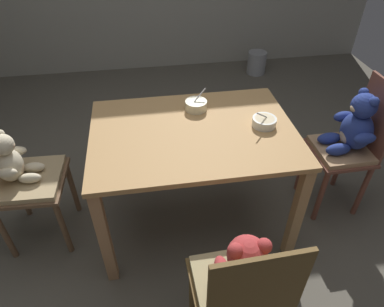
# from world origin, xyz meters

# --- Properties ---
(ground_plane) EXTENTS (5.20, 5.20, 0.04)m
(ground_plane) POSITION_xyz_m (0.00, 0.00, -0.02)
(ground_plane) COLOR #575248
(dining_table) EXTENTS (1.18, 0.85, 0.75)m
(dining_table) POSITION_xyz_m (0.00, 0.00, 0.64)
(dining_table) COLOR tan
(dining_table) RESTS_ON ground_plane
(teddy_chair_near_right) EXTENTS (0.37, 0.37, 0.95)m
(teddy_chair_near_right) POSITION_xyz_m (1.03, 0.01, 0.59)
(teddy_chair_near_right) COLOR brown
(teddy_chair_near_right) RESTS_ON ground_plane
(teddy_chair_near_left) EXTENTS (0.42, 0.43, 0.87)m
(teddy_chair_near_left) POSITION_xyz_m (-1.03, 0.03, 0.53)
(teddy_chair_near_left) COLOR brown
(teddy_chair_near_left) RESTS_ON ground_plane
(teddy_chair_near_front) EXTENTS (0.41, 0.39, 0.95)m
(teddy_chair_near_front) POSITION_xyz_m (0.06, -0.87, 0.58)
(teddy_chair_near_front) COLOR brown
(teddy_chair_near_front) RESTS_ON ground_plane
(porridge_bowl_white_near_right) EXTENTS (0.14, 0.14, 0.12)m
(porridge_bowl_white_near_right) POSITION_xyz_m (0.42, -0.01, 0.78)
(porridge_bowl_white_near_right) COLOR silver
(porridge_bowl_white_near_right) RESTS_ON dining_table
(porridge_bowl_cream_far_center) EXTENTS (0.14, 0.14, 0.13)m
(porridge_bowl_cream_far_center) POSITION_xyz_m (0.05, 0.22, 0.78)
(porridge_bowl_cream_far_center) COLOR beige
(porridge_bowl_cream_far_center) RESTS_ON dining_table
(metal_pail) EXTENTS (0.22, 0.22, 0.26)m
(metal_pail) POSITION_xyz_m (1.13, 2.15, 0.13)
(metal_pail) COLOR #93969B
(metal_pail) RESTS_ON ground_plane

